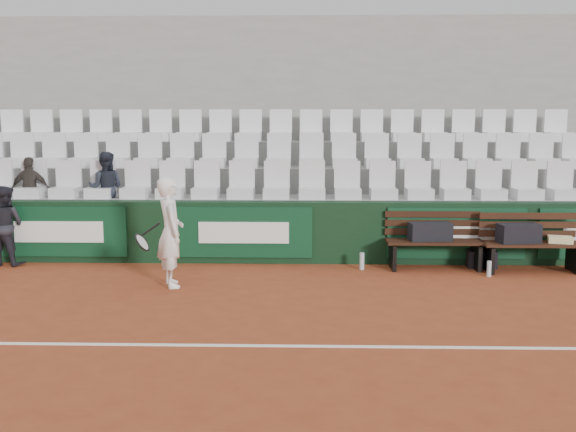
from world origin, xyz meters
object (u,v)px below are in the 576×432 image
Objects in this scene: spectator_b at (29,164)px; tennis_player at (170,232)px; bench_left at (434,255)px; sports_bag_left at (430,232)px; water_bottle_near at (362,261)px; sports_bag_right at (519,233)px; bench_right at (531,257)px; sports_bag_ground at (481,259)px; water_bottle_far at (489,269)px; ball_kid at (5,226)px; spectator_c at (105,161)px.

tennis_player is at bearing 140.04° from spectator_b.
bench_left is 0.98× the size of tennis_player.
water_bottle_near is (-1.06, -0.10, -0.46)m from sports_bag_left.
bench_right is at bearing -3.15° from sports_bag_right.
sports_bag_right is 0.71m from sports_bag_ground.
bench_left reaches higher than water_bottle_far.
ball_kid reaches higher than bench_left.
bench_right reaches higher than water_bottle_far.
bench_right is 8.29m from ball_kid.
bench_left is 0.37m from sports_bag_left.
bench_left is at bearing 174.01° from sports_bag_right.
sports_bag_right reaches higher than sports_bag_left.
sports_bag_right is (1.25, -0.13, 0.37)m from bench_left.
spectator_b reaches higher than bench_left.
bench_left is 1.46m from bench_right.
water_bottle_far is 7.72m from spectator_b.
ball_kid is (-6.82, 0.12, 0.41)m from bench_left.
bench_left and bench_right have the same top height.
bench_left is 6.93m from spectator_b.
bench_left is 0.87m from water_bottle_far.
water_bottle_near is at bearing -174.50° from sports_bag_left.
tennis_player is 1.34× the size of spectator_b.
tennis_player is 1.20× the size of ball_kid.
water_bottle_far is at bearing -154.84° from bench_right.
ball_kid is at bearing 178.18° from bench_right.
spectator_c is at bearing 166.64° from water_bottle_near.
ball_kid is at bearing 156.44° from tennis_player.
bench_left is at bearing 145.81° from water_bottle_far.
water_bottle_near is at bearing 21.18° from tennis_player.
sports_bag_right is at bearing 11.25° from tennis_player.
spectator_c is at bearing 170.93° from sports_bag_right.
sports_bag_left is 0.51× the size of ball_kid.
sports_bag_ground is at bearing 9.66° from bench_left.
sports_bag_ground is 0.36× the size of spectator_c.
water_bottle_far is at bearing -95.02° from sports_bag_ground.
sports_bag_left is at bearing -172.39° from sports_bag_ground.
sports_bag_left reaches higher than sports_bag_ground.
spectator_c reaches higher than spectator_b.
sports_bag_right is at bearing 165.63° from spectator_c.
water_bottle_far is 0.18× the size of ball_kid.
spectator_c is at bearing 176.44° from spectator_b.
sports_bag_right is 0.41× the size of tennis_player.
bench_left is 6.84m from ball_kid.
bench_right reaches higher than sports_bag_ground.
tennis_player is 1.25× the size of spectator_c.
spectator_c is at bearing 170.22° from bench_left.
tennis_player is at bearing -164.61° from sports_bag_ground.
spectator_c is (-6.14, 1.42, 1.50)m from water_bottle_far.
spectator_c reaches higher than tennis_player.
spectator_c is (1.30, 0.00, 0.05)m from spectator_b.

